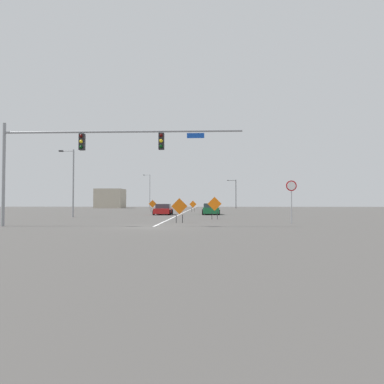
{
  "coord_description": "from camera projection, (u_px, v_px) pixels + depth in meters",
  "views": [
    {
      "loc": [
        3.27,
        -21.07,
        1.53
      ],
      "look_at": [
        1.11,
        32.9,
        3.2
      ],
      "focal_mm": 31.36,
      "sensor_mm": 36.0,
      "label": 1
    }
  ],
  "objects": [
    {
      "name": "construction_sign_median_far",
      "position": [
        193.0,
        205.0,
        55.56
      ],
      "size": [
        1.19,
        0.11,
        1.82
      ],
      "color": "orange",
      "rests_on": "ground"
    },
    {
      "name": "construction_sign_median_near",
      "position": [
        215.0,
        205.0,
        30.15
      ],
      "size": [
        1.26,
        0.18,
        2.03
      ],
      "color": "orange",
      "rests_on": "ground"
    },
    {
      "name": "construction_sign_left_shoulder",
      "position": [
        179.0,
        207.0,
        25.26
      ],
      "size": [
        1.22,
        0.13,
        1.85
      ],
      "color": "orange",
      "rests_on": "ground"
    },
    {
      "name": "construction_sign_left_lane",
      "position": [
        212.0,
        204.0,
        60.35
      ],
      "size": [
        1.08,
        0.22,
        1.84
      ],
      "color": "orange",
      "rests_on": "ground"
    },
    {
      "name": "car_red_approaching",
      "position": [
        163.0,
        210.0,
        41.66
      ],
      "size": [
        2.19,
        4.28,
        1.34
      ],
      "color": "red",
      "rests_on": "ground"
    },
    {
      "name": "street_lamp_near_left",
      "position": [
        72.0,
        180.0,
        34.92
      ],
      "size": [
        1.63,
        0.24,
        7.06
      ],
      "color": "gray",
      "rests_on": "ground"
    },
    {
      "name": "car_green_passing",
      "position": [
        211.0,
        209.0,
        42.25
      ],
      "size": [
        2.21,
        4.51,
        1.4
      ],
      "color": "#196B38",
      "rests_on": "ground"
    },
    {
      "name": "traffic_signal_assembly",
      "position": [
        86.0,
        148.0,
        21.45
      ],
      "size": [
        15.47,
        0.44,
        6.68
      ],
      "color": "gray",
      "rests_on": "ground"
    },
    {
      "name": "ground",
      "position": [
        154.0,
        227.0,
        21.13
      ],
      "size": [
        191.09,
        191.09,
        0.0
      ],
      "primitive_type": "plane",
      "color": "#4C4947"
    },
    {
      "name": "street_lamp_far_right",
      "position": [
        235.0,
        192.0,
        87.81
      ],
      "size": [
        2.4,
        0.24,
        7.44
      ],
      "color": "black",
      "rests_on": "ground"
    },
    {
      "name": "road_centre_stripe",
      "position": [
        191.0,
        209.0,
        74.14
      ],
      "size": [
        0.16,
        106.16,
        0.01
      ],
      "color": "white",
      "rests_on": "ground"
    },
    {
      "name": "stop_sign",
      "position": [
        291.0,
        193.0,
        24.03
      ],
      "size": [
        0.76,
        0.07,
        3.11
      ],
      "color": "gray",
      "rests_on": "ground"
    },
    {
      "name": "construction_sign_right_shoulder",
      "position": [
        153.0,
        204.0,
        51.59
      ],
      "size": [
        1.21,
        0.14,
        1.91
      ],
      "color": "orange",
      "rests_on": "ground"
    },
    {
      "name": "roadside_building_west",
      "position": [
        110.0,
        198.0,
        89.99
      ],
      "size": [
        7.1,
        6.5,
        5.13
      ],
      "color": "#B2A893",
      "rests_on": "ground"
    },
    {
      "name": "street_lamp_near_right",
      "position": [
        149.0,
        190.0,
        86.59
      ],
      "size": [
        1.82,
        0.24,
        8.76
      ],
      "color": "gray",
      "rests_on": "ground"
    }
  ]
}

